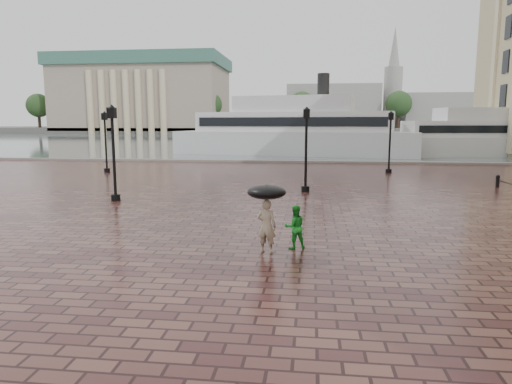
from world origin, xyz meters
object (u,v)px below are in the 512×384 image
adult_pedestrian (267,226)px  child_pedestrian (295,227)px  street_lamps (234,145)px  ferry_near (294,131)px  ferry_far (486,136)px

adult_pedestrian → child_pedestrian: size_ratio=1.19×
street_lamps → adult_pedestrian: (3.56, -15.44, -1.55)m
adult_pedestrian → child_pedestrian: (0.79, 0.54, -0.13)m
street_lamps → child_pedestrian: 15.61m
street_lamps → adult_pedestrian: bearing=-77.0°
adult_pedestrian → ferry_near: size_ratio=0.05×
street_lamps → ferry_far: (24.00, 25.62, -0.14)m
child_pedestrian → ferry_far: bearing=-133.8°
child_pedestrian → ferry_far: 45.06m
ferry_near → child_pedestrian: bearing=-76.8°
child_pedestrian → ferry_far: ferry_far is taller
adult_pedestrian → ferry_far: ferry_far is taller
street_lamps → ferry_far: bearing=46.9°
ferry_far → child_pedestrian: bearing=-124.4°
ferry_near → ferry_far: 21.30m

